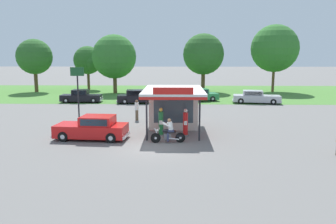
# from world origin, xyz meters

# --- Properties ---
(ground_plane) EXTENTS (300.00, 300.00, 0.00)m
(ground_plane) POSITION_xyz_m (0.00, 0.00, 0.00)
(ground_plane) COLOR slate
(grass_verge_strip) EXTENTS (120.00, 24.00, 0.01)m
(grass_verge_strip) POSITION_xyz_m (0.00, 30.00, 0.00)
(grass_verge_strip) COLOR #477A33
(grass_verge_strip) RESTS_ON ground
(service_station_kiosk) EXTENTS (4.34, 6.85, 3.53)m
(service_station_kiosk) POSITION_xyz_m (1.18, 5.86, 1.79)
(service_station_kiosk) COLOR beige
(service_station_kiosk) RESTS_ON ground
(gas_pump_nearside) EXTENTS (0.44, 0.44, 1.97)m
(gas_pump_nearside) POSITION_xyz_m (0.33, 2.95, 0.90)
(gas_pump_nearside) COLOR slate
(gas_pump_nearside) RESTS_ON ground
(gas_pump_offside) EXTENTS (0.44, 0.44, 1.91)m
(gas_pump_offside) POSITION_xyz_m (2.03, 2.95, 0.87)
(gas_pump_offside) COLOR slate
(gas_pump_offside) RESTS_ON ground
(motorcycle_with_rider) EXTENTS (2.23, 0.70, 1.58)m
(motorcycle_with_rider) POSITION_xyz_m (0.91, 1.12, 0.65)
(motorcycle_with_rider) COLOR black
(motorcycle_with_rider) RESTS_ON ground
(featured_classic_sedan) EXTENTS (5.01, 2.34, 1.57)m
(featured_classic_sedan) POSITION_xyz_m (-4.19, 1.98, 0.72)
(featured_classic_sedan) COLOR red
(featured_classic_sedan) RESTS_ON ground
(parked_car_back_row_left) EXTENTS (5.56, 2.97, 1.50)m
(parked_car_back_row_left) POSITION_xyz_m (3.97, 20.88, 0.68)
(parked_car_back_row_left) COLOR #2D844C
(parked_car_back_row_left) RESTS_ON ground
(parked_car_back_row_centre_right) EXTENTS (5.73, 2.79, 1.48)m
(parked_car_back_row_centre_right) POSITION_xyz_m (10.72, 19.22, 0.68)
(parked_car_back_row_centre_right) COLOR #B7B7BC
(parked_car_back_row_centre_right) RESTS_ON ground
(parked_car_back_row_right) EXTENTS (4.98, 2.09, 1.52)m
(parked_car_back_row_right) POSITION_xyz_m (-9.95, 19.53, 0.67)
(parked_car_back_row_right) COLOR black
(parked_car_back_row_right) RESTS_ON ground
(parked_car_back_row_centre) EXTENTS (5.73, 2.48, 1.54)m
(parked_car_back_row_centre) POSITION_xyz_m (-2.87, 19.04, 0.71)
(parked_car_back_row_centre) COLOR black
(parked_car_back_row_centre) RESTS_ON ground
(bystander_strolling_foreground) EXTENTS (0.34, 0.34, 1.77)m
(bystander_strolling_foreground) POSITION_xyz_m (-2.00, 8.53, 0.94)
(bystander_strolling_foreground) COLOR brown
(bystander_strolling_foreground) RESTS_ON ground
(tree_oak_distant_spare) EXTENTS (6.22, 6.22, 8.84)m
(tree_oak_distant_spare) POSITION_xyz_m (5.66, 31.77, 5.62)
(tree_oak_distant_spare) COLOR brown
(tree_oak_distant_spare) RESTS_ON ground
(tree_oak_left) EXTENTS (6.42, 6.42, 8.57)m
(tree_oak_left) POSITION_xyz_m (-7.71, 29.41, 5.26)
(tree_oak_left) COLOR brown
(tree_oak_left) RESTS_ON ground
(tree_oak_centre) EXTENTS (4.65, 4.64, 7.05)m
(tree_oak_centre) POSITION_xyz_m (-12.81, 34.39, 4.68)
(tree_oak_centre) COLOR brown
(tree_oak_centre) RESTS_ON ground
(tree_oak_far_right) EXTENTS (7.14, 7.14, 10.16)m
(tree_oak_far_right) POSITION_xyz_m (16.32, 31.86, 6.42)
(tree_oak_far_right) COLOR brown
(tree_oak_far_right) RESTS_ON ground
(tree_oak_right) EXTENTS (5.32, 5.32, 8.01)m
(tree_oak_right) POSITION_xyz_m (-20.12, 30.85, 5.33)
(tree_oak_right) COLOR brown
(tree_oak_right) RESTS_ON ground
(roadside_pole_sign) EXTENTS (1.10, 0.12, 4.58)m
(roadside_pole_sign) POSITION_xyz_m (-6.63, 7.24, 3.14)
(roadside_pole_sign) COLOR black
(roadside_pole_sign) RESTS_ON ground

